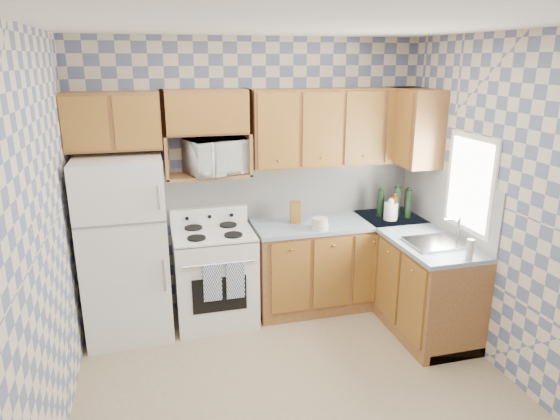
{
  "coord_description": "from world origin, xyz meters",
  "views": [
    {
      "loc": [
        -1.0,
        -3.2,
        2.49
      ],
      "look_at": [
        0.05,
        0.75,
        1.25
      ],
      "focal_mm": 32.0,
      "sensor_mm": 36.0,
      "label": 1
    }
  ],
  "objects_px": {
    "stove_body": "(215,277)",
    "electric_kettle": "(391,211)",
    "microwave": "(219,156)",
    "refrigerator": "(125,249)"
  },
  "relations": [
    {
      "from": "stove_body",
      "to": "microwave",
      "type": "height_order",
      "value": "microwave"
    },
    {
      "from": "refrigerator",
      "to": "electric_kettle",
      "type": "relative_size",
      "value": 9.6
    },
    {
      "from": "stove_body",
      "to": "microwave",
      "type": "distance_m",
      "value": 1.18
    },
    {
      "from": "stove_body",
      "to": "electric_kettle",
      "type": "relative_size",
      "value": 5.14
    },
    {
      "from": "refrigerator",
      "to": "stove_body",
      "type": "relative_size",
      "value": 1.87
    },
    {
      "from": "refrigerator",
      "to": "microwave",
      "type": "height_order",
      "value": "microwave"
    },
    {
      "from": "refrigerator",
      "to": "stove_body",
      "type": "bearing_deg",
      "value": 1.78
    },
    {
      "from": "refrigerator",
      "to": "microwave",
      "type": "xyz_separation_m",
      "value": [
        0.91,
        0.19,
        0.77
      ]
    },
    {
      "from": "stove_body",
      "to": "electric_kettle",
      "type": "distance_m",
      "value": 1.89
    },
    {
      "from": "stove_body",
      "to": "microwave",
      "type": "bearing_deg",
      "value": 57.18
    }
  ]
}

